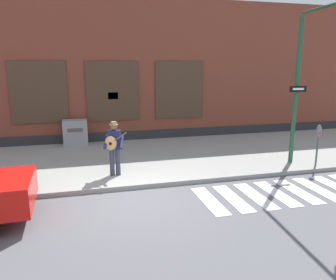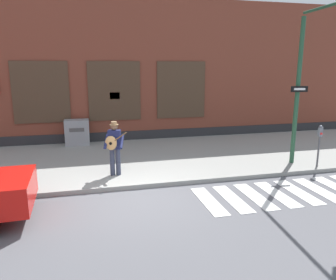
{
  "view_description": "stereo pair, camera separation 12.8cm",
  "coord_description": "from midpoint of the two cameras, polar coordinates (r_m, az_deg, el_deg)",
  "views": [
    {
      "loc": [
        -1.33,
        -8.12,
        3.49
      ],
      "look_at": [
        1.06,
        1.03,
        1.35
      ],
      "focal_mm": 35.0,
      "sensor_mm": 36.0,
      "label": 1
    },
    {
      "loc": [
        -1.21,
        -8.15,
        3.49
      ],
      "look_at": [
        1.06,
        1.03,
        1.35
      ],
      "focal_mm": 35.0,
      "sensor_mm": 36.0,
      "label": 2
    }
  ],
  "objects": [
    {
      "name": "ground_plane",
      "position": [
        8.94,
        -4.67,
        -10.26
      ],
      "size": [
        160.0,
        160.0,
        0.0
      ],
      "primitive_type": "plane",
      "color": "#56565B"
    },
    {
      "name": "sidewalk",
      "position": [
        12.41,
        -7.47,
        -3.36
      ],
      "size": [
        28.0,
        6.0,
        0.14
      ],
      "color": "gray",
      "rests_on": "ground"
    },
    {
      "name": "building_backdrop",
      "position": [
        16.9,
        -9.76,
        11.68
      ],
      "size": [
        28.0,
        4.06,
        6.46
      ],
      "color": "brown",
      "rests_on": "ground"
    },
    {
      "name": "crosswalk",
      "position": [
        10.11,
        22.01,
        -8.37
      ],
      "size": [
        5.78,
        1.9,
        0.01
      ],
      "color": "silver",
      "rests_on": "ground"
    },
    {
      "name": "busker",
      "position": [
        10.22,
        -9.01,
        -0.91
      ],
      "size": [
        0.72,
        0.64,
        1.7
      ],
      "color": "#33384C",
      "rests_on": "sidewalk"
    },
    {
      "name": "traffic_light",
      "position": [
        10.94,
        25.8,
        12.67
      ],
      "size": [
        0.77,
        3.46,
        5.12
      ],
      "color": "#234C33",
      "rests_on": "sidewalk"
    },
    {
      "name": "parking_meter",
      "position": [
        12.14,
        25.17,
        0.08
      ],
      "size": [
        0.13,
        0.11,
        1.44
      ],
      "color": "#47474C",
      "rests_on": "sidewalk"
    },
    {
      "name": "utility_box",
      "position": [
        14.69,
        -15.3,
        1.29
      ],
      "size": [
        1.02,
        0.64,
        1.1
      ],
      "color": "gray",
      "rests_on": "sidewalk"
    }
  ]
}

